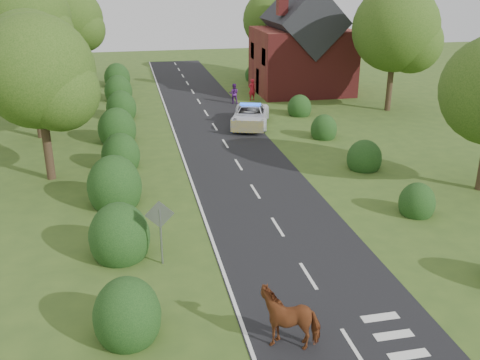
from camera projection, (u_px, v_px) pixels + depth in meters
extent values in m
plane|color=#3A5520|center=(308.00, 276.00, 18.98)|extent=(120.00, 120.00, 0.00)
cube|color=black|center=(228.00, 149.00, 32.64)|extent=(6.00, 70.00, 0.02)
cube|color=white|center=(354.00, 348.00, 15.32)|extent=(0.12, 1.80, 0.01)
cube|color=white|center=(308.00, 276.00, 18.97)|extent=(0.12, 1.80, 0.01)
cube|color=white|center=(278.00, 227.00, 22.61)|extent=(0.12, 1.80, 0.01)
cube|color=white|center=(255.00, 191.00, 26.25)|extent=(0.12, 1.80, 0.01)
cube|color=white|center=(239.00, 165.00, 29.90)|extent=(0.12, 1.80, 0.01)
cube|color=white|center=(225.00, 144.00, 33.54)|extent=(0.12, 1.80, 0.01)
cube|color=white|center=(215.00, 127.00, 37.18)|extent=(0.12, 1.80, 0.01)
cube|color=white|center=(206.00, 113.00, 40.83)|extent=(0.12, 1.80, 0.01)
cube|color=white|center=(199.00, 101.00, 44.47)|extent=(0.12, 1.80, 0.01)
cube|color=white|center=(193.00, 92.00, 48.11)|extent=(0.12, 1.80, 0.01)
cube|color=white|center=(187.00, 83.00, 51.76)|extent=(0.12, 1.80, 0.01)
cube|color=white|center=(183.00, 76.00, 55.40)|extent=(0.12, 1.80, 0.01)
cube|color=white|center=(179.00, 69.00, 59.05)|extent=(0.12, 1.80, 0.01)
cube|color=white|center=(175.00, 64.00, 62.69)|extent=(0.12, 1.80, 0.01)
cube|color=white|center=(181.00, 152.00, 32.06)|extent=(0.12, 70.00, 0.01)
cube|color=white|center=(409.00, 355.00, 15.05)|extent=(1.20, 0.35, 0.01)
cube|color=white|center=(394.00, 335.00, 15.87)|extent=(1.20, 0.35, 0.01)
cube|color=white|center=(380.00, 317.00, 16.69)|extent=(1.20, 0.35, 0.01)
ellipsoid|color=#143312|center=(127.00, 316.00, 15.69)|extent=(2.00, 2.10, 2.40)
ellipsoid|color=#143312|center=(120.00, 237.00, 20.17)|extent=(2.30, 2.41, 2.70)
ellipsoid|color=#143312|center=(115.00, 187.00, 24.66)|extent=(2.50, 2.62, 3.00)
ellipsoid|color=#143312|center=(121.00, 155.00, 29.32)|extent=(2.10, 2.20, 2.50)
ellipsoid|color=#143312|center=(117.00, 130.00, 33.81)|extent=(2.40, 2.52, 2.80)
ellipsoid|color=#143312|center=(121.00, 108.00, 39.35)|extent=(2.20, 2.31, 2.60)
ellipsoid|color=#143312|center=(118.00, 91.00, 44.77)|extent=(2.30, 2.41, 2.70)
ellipsoid|color=#143312|center=(117.00, 78.00, 50.20)|extent=(2.40, 2.52, 2.80)
ellipsoid|color=#143312|center=(417.00, 203.00, 23.68)|extent=(1.60, 1.68, 1.90)
ellipsoid|color=#143312|center=(364.00, 159.00, 29.16)|extent=(1.90, 2.00, 2.10)
ellipsoid|color=#143312|center=(324.00, 130.00, 34.62)|extent=(1.70, 1.78, 2.00)
ellipsoid|color=#143312|center=(299.00, 108.00, 40.14)|extent=(1.80, 1.89, 2.00)
ellipsoid|color=#143312|center=(254.00, 75.00, 52.85)|extent=(1.70, 1.78, 2.00)
cylinder|color=#332316|center=(47.00, 142.00, 27.24)|extent=(0.44, 0.44, 3.96)
sphere|color=#234712|center=(37.00, 71.00, 25.93)|extent=(5.60, 5.60, 5.60)
sphere|color=#567226|center=(59.00, 91.00, 25.94)|extent=(3.92, 3.92, 3.92)
cylinder|color=#332316|center=(38.00, 109.00, 34.27)|extent=(0.44, 0.44, 3.74)
sphere|color=#234712|center=(30.00, 55.00, 33.04)|extent=(5.60, 5.60, 5.60)
sphere|color=#567226|center=(47.00, 70.00, 33.03)|extent=(3.92, 3.92, 3.92)
cylinder|color=#332316|center=(34.00, 74.00, 42.89)|extent=(0.44, 0.44, 4.84)
sphere|color=#234712|center=(26.00, 17.00, 41.29)|extent=(6.80, 6.80, 6.80)
sphere|color=#567226|center=(43.00, 32.00, 41.30)|extent=(4.76, 4.76, 4.76)
cylinder|color=#332316|center=(76.00, 59.00, 52.60)|extent=(0.44, 0.44, 4.18)
sphere|color=#234712|center=(71.00, 19.00, 51.22)|extent=(6.00, 6.00, 6.00)
sphere|color=#567226|center=(83.00, 29.00, 51.23)|extent=(4.20, 4.20, 4.20)
cylinder|color=#332316|center=(390.00, 82.00, 40.94)|extent=(0.44, 0.44, 4.40)
sphere|color=#234712|center=(396.00, 28.00, 39.49)|extent=(6.40, 6.40, 6.40)
sphere|color=#567226|center=(412.00, 43.00, 39.49)|extent=(4.48, 4.48, 4.48)
cylinder|color=#332316|center=(272.00, 57.00, 54.62)|extent=(0.44, 0.44, 3.96)
sphere|color=#234712|center=(273.00, 20.00, 53.31)|extent=(6.00, 6.00, 6.00)
sphere|color=#567226|center=(284.00, 30.00, 53.30)|extent=(4.20, 4.20, 4.20)
cylinder|color=gray|center=(161.00, 237.00, 19.42)|extent=(0.08, 0.08, 2.20)
cube|color=gray|center=(160.00, 214.00, 19.10)|extent=(1.06, 0.04, 1.06)
cube|color=maroon|center=(302.00, 61.00, 47.15)|extent=(8.00, 7.00, 5.50)
cube|color=black|center=(303.00, 20.00, 45.90)|extent=(5.94, 7.40, 5.94)
cube|color=maroon|center=(282.00, 5.00, 43.08)|extent=(0.80, 0.80, 1.60)
imported|color=brown|center=(290.00, 319.00, 15.44)|extent=(2.28, 1.61, 1.46)
imported|color=white|center=(250.00, 116.00, 37.28)|extent=(3.88, 5.71, 1.45)
cube|color=yellow|center=(247.00, 127.00, 34.85)|extent=(2.09, 0.71, 0.80)
cube|color=blue|center=(250.00, 104.00, 36.98)|extent=(1.46, 0.70, 0.14)
imported|color=red|center=(252.00, 90.00, 44.68)|extent=(0.76, 0.62, 1.79)
imported|color=#551E73|center=(234.00, 94.00, 43.61)|extent=(0.92, 0.78, 1.64)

